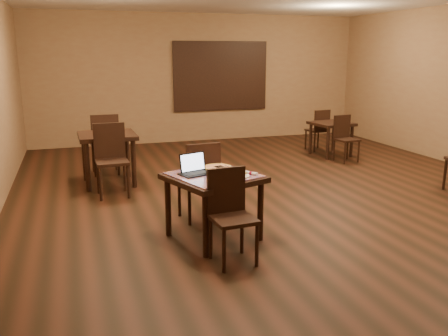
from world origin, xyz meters
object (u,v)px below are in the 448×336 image
object	(u,v)px
other_table_a_chair_far	(319,128)
other_table_b_chair_far	(105,141)
chair_main_near	(230,210)
other_table_a_chair_near	(345,135)
chair_main_far	(200,177)
pizza_pan	(217,168)
tiled_table	(214,183)
other_table_b_chair_near	(111,155)
laptop	(194,168)
other_table_a	(331,128)
other_table_b	(108,142)

from	to	relation	value
other_table_a_chair_far	other_table_b_chair_far	xyz separation A→B (m)	(-4.60, -0.74, 0.10)
chair_main_near	other_table_b_chair_far	xyz separation A→B (m)	(-0.95, 4.03, 0.07)
other_table_a_chair_near	chair_main_far	bearing A→B (deg)	-152.64
pizza_pan	other_table_a_chair_far	size ratio (longest dim) A/B	0.38
tiled_table	other_table_b_chair_near	world-z (taller)	other_table_b_chair_near
laptop	other_table_b_chair_far	distance (m)	3.40
pizza_pan	other_table_a_chair_near	xyz separation A→B (m)	(3.50, 2.86, -0.26)
laptop	pizza_pan	world-z (taller)	laptop
chair_main_far	other_table_a_chair_near	size ratio (longest dim) A/B	1.13
pizza_pan	other_table_b_chair_far	size ratio (longest dim) A/B	0.32
chair_main_far	other_table_b_chair_far	bearing A→B (deg)	-77.68
other_table_b_chair_far	chair_main_near	bearing A→B (deg)	101.89
other_table_b_chair_far	pizza_pan	bearing A→B (deg)	107.38
other_table_a	other_table_a_chair_far	world-z (taller)	other_table_a_chair_far
tiled_table	other_table_b_chair_far	bearing A→B (deg)	86.17
other_table_a_chair_near	other_table_b	bearing A→B (deg)	176.77
other_table_a_chair_near	other_table_b_chair_near	distance (m)	4.68
laptop	other_table_b	xyz separation A→B (m)	(-0.76, 2.68, -0.13)
chair_main_near	other_table_b_chair_far	bearing A→B (deg)	98.42
laptop	pizza_pan	distance (m)	0.35
pizza_pan	other_table_b	xyz separation A→B (m)	(-1.08, 2.54, -0.08)
tiled_table	pizza_pan	size ratio (longest dim) A/B	3.37
other_table_b	other_table_b_chair_far	distance (m)	0.63
laptop	other_table_a_chair_far	distance (m)	5.59
tiled_table	other_table_b	distance (m)	2.94
chair_main_near	pizza_pan	distance (m)	0.89
chair_main_near	other_table_b	distance (m)	3.53
tiled_table	laptop	world-z (taller)	laptop
chair_main_far	laptop	xyz separation A→B (m)	(-0.21, -0.51, 0.24)
chair_main_near	other_table_b_chair_far	size ratio (longest dim) A/B	0.89
laptop	other_table_a_chair_far	size ratio (longest dim) A/B	0.43
tiled_table	other_table_a_chair_near	size ratio (longest dim) A/B	1.30
chair_main_far	other_table_b_chair_far	xyz separation A→B (m)	(-0.97, 2.80, 0.03)
tiled_table	chair_main_far	world-z (taller)	chair_main_far
tiled_table	other_table_a_chair_near	bearing A→B (deg)	21.02
other_table_a	other_table_a_chair_far	distance (m)	0.53
chair_main_far	other_table_a_chair_far	distance (m)	5.07
laptop	other_table_b	bearing A→B (deg)	87.17
tiled_table	pizza_pan	distance (m)	0.29
chair_main_near	other_table_b_chair_far	world-z (taller)	other_table_b_chair_far
other_table_b	other_table_b_chair_far	xyz separation A→B (m)	(0.00, 0.63, -0.08)
chair_main_far	other_table_b_chair_far	world-z (taller)	other_table_b_chair_far
other_table_a	other_table_b_chair_near	size ratio (longest dim) A/B	0.77
other_table_a_chair_far	other_table_a	bearing A→B (deg)	81.75
other_table_a_chair_near	other_table_a_chair_far	bearing A→B (deg)	81.75
other_table_a_chair_near	other_table_b_chair_far	world-z (taller)	other_table_b_chair_far
laptop	other_table_b	distance (m)	2.79
laptop	other_table_a_chair_far	xyz separation A→B (m)	(3.84, 4.05, -0.31)
other_table_b_chair_far	laptop	bearing A→B (deg)	101.51
other_table_a	chair_main_near	bearing A→B (deg)	-137.83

